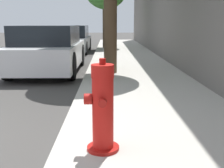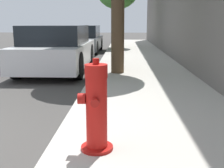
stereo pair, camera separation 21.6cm
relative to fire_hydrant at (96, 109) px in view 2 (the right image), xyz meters
name	(u,v)px [view 2 (the right image)]	position (x,y,z in m)	size (l,w,h in m)	color
sidewalk_slab	(171,156)	(0.79, -0.02, -0.50)	(2.66, 40.00, 0.11)	#B7B2A8
fire_hydrant	(96,109)	(0.00, 0.00, 0.00)	(0.36, 0.35, 0.97)	#A91511
parked_car_near	(57,49)	(-1.69, 5.52, 0.11)	(1.81, 4.07, 1.36)	silver
parked_car_mid	(82,39)	(-1.76, 11.23, 0.07)	(1.76, 4.22, 1.31)	#4C5156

